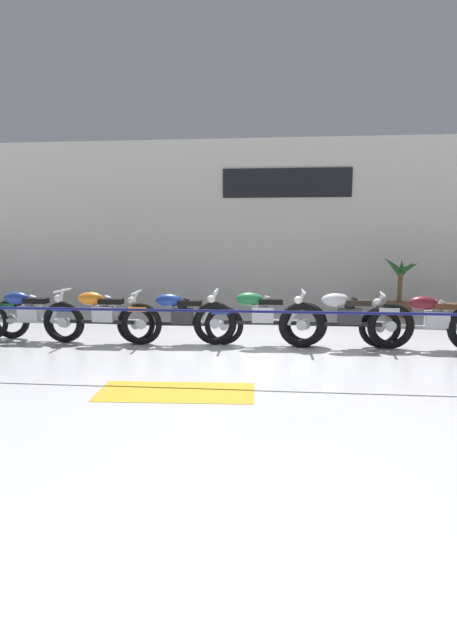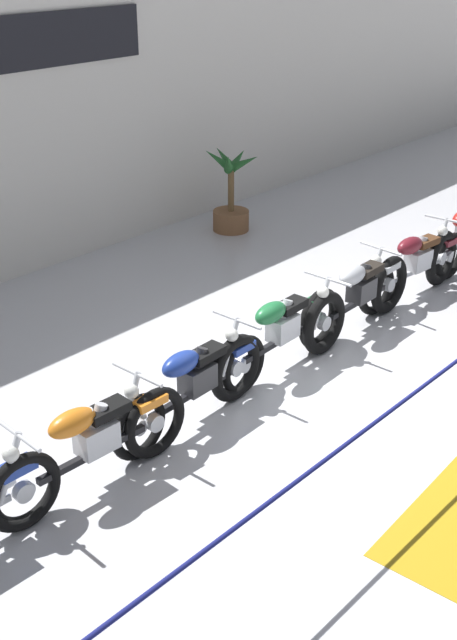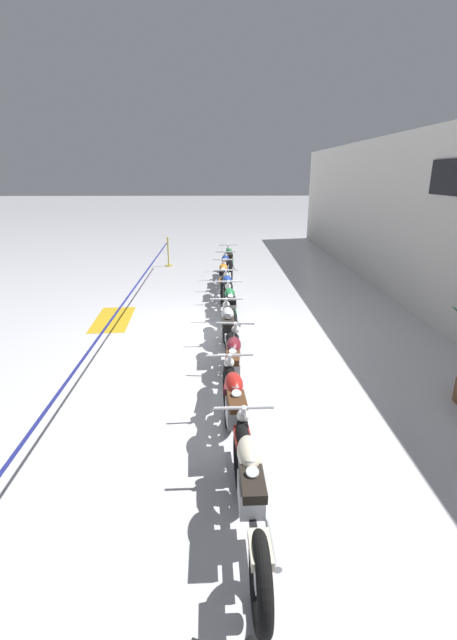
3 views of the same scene
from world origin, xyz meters
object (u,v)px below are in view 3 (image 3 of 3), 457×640
object	(u,v)px
motorcycle_silver_5	(228,334)
motorcycle_red_7	(235,416)
motorcycle_green_4	(230,311)
motorcycle_maroon_6	(233,369)
motorcycle_cream_8	(250,494)
motorcycle_blue_1	(225,270)
motorcycle_blue_3	(228,294)
motorcycle_orange_2	(223,280)
motorcycle_green_0	(229,262)
stanchion_far_left	(143,281)
floor_banner	(113,319)

from	to	relation	value
motorcycle_silver_5	motorcycle_red_7	distance (m)	2.72
motorcycle_green_4	motorcycle_silver_5	size ratio (longest dim) A/B	1.03
motorcycle_maroon_6	motorcycle_cream_8	distance (m)	2.64
motorcycle_blue_1	motorcycle_blue_3	world-z (taller)	motorcycle_blue_1
motorcycle_green_4	motorcycle_blue_3	bearing A→B (deg)	-179.15
motorcycle_green_4	motorcycle_maroon_6	xyz separation A→B (m)	(2.81, -0.04, -0.01)
motorcycle_blue_1	motorcycle_orange_2	xyz separation A→B (m)	(1.37, -0.08, 0.00)
motorcycle_silver_5	motorcycle_green_0	bearing A→B (deg)	178.21
motorcycle_green_4	motorcycle_blue_1	bearing A→B (deg)	-179.65
motorcycle_maroon_6	motorcycle_cream_8	xyz separation A→B (m)	(2.64, 0.06, 0.01)
stanchion_far_left	floor_banner	distance (m)	1.16
motorcycle_cream_8	floor_banner	distance (m)	6.90
motorcycle_red_7	stanchion_far_left	distance (m)	5.95
motorcycle_silver_5	motorcycle_cream_8	distance (m)	4.03
motorcycle_blue_3	floor_banner	size ratio (longest dim) A/B	1.18
motorcycle_blue_3	motorcycle_green_4	bearing A→B (deg)	0.85
motorcycle_maroon_6	motorcycle_green_4	bearing A→B (deg)	179.18
motorcycle_green_0	motorcycle_silver_5	xyz separation A→B (m)	(6.67, -0.21, 0.01)
motorcycle_green_0	motorcycle_blue_1	size ratio (longest dim) A/B	1.09
motorcycle_green_0	stanchion_far_left	size ratio (longest dim) A/B	0.16
motorcycle_green_0	motorcycle_blue_3	distance (m)	3.90
motorcycle_orange_2	motorcycle_green_0	bearing A→B (deg)	174.77
motorcycle_blue_1	motorcycle_maroon_6	size ratio (longest dim) A/B	0.89
motorcycle_maroon_6	stanchion_far_left	distance (m)	4.74
motorcycle_green_0	motorcycle_red_7	bearing A→B (deg)	-1.18
motorcycle_maroon_6	motorcycle_silver_5	bearing A→B (deg)	-178.37
motorcycle_green_0	motorcycle_green_4	xyz separation A→B (m)	(5.26, -0.13, 0.01)
motorcycle_cream_8	floor_banner	xyz separation A→B (m)	(-6.33, -2.71, -0.46)
motorcycle_blue_3	motorcycle_silver_5	bearing A→B (deg)	-1.23
motorcycle_blue_1	motorcycle_blue_3	bearing A→B (deg)	0.10
motorcycle_green_4	motorcycle_red_7	xyz separation A→B (m)	(4.13, -0.06, 0.01)
motorcycle_green_4	motorcycle_silver_5	bearing A→B (deg)	-3.24
motorcycle_blue_1	motorcycle_orange_2	distance (m)	1.38
motorcycle_blue_3	stanchion_far_left	xyz separation A→B (m)	(-0.10, -2.02, 0.31)
motorcycle_red_7	motorcycle_cream_8	xyz separation A→B (m)	(1.31, 0.08, -0.01)
motorcycle_red_7	stanchion_far_left	world-z (taller)	stanchion_far_left
motorcycle_blue_1	floor_banner	distance (m)	4.19
motorcycle_silver_5	motorcycle_green_4	bearing A→B (deg)	176.76
motorcycle_maroon_6	motorcycle_red_7	xyz separation A→B (m)	(1.32, -0.02, 0.02)
motorcycle_maroon_6	floor_banner	bearing A→B (deg)	-144.25
motorcycle_red_7	stanchion_far_left	size ratio (longest dim) A/B	0.16
motorcycle_green_0	stanchion_far_left	bearing A→B (deg)	-29.83
motorcycle_green_0	motorcycle_green_4	distance (m)	5.26
motorcycle_blue_1	floor_banner	world-z (taller)	motorcycle_blue_1
floor_banner	stanchion_far_left	bearing A→B (deg)	129.31
motorcycle_silver_5	motorcycle_red_7	world-z (taller)	motorcycle_red_7
motorcycle_green_0	motorcycle_red_7	xyz separation A→B (m)	(9.39, -0.19, 0.01)
motorcycle_red_7	motorcycle_green_0	bearing A→B (deg)	178.82
motorcycle_blue_1	motorcycle_silver_5	xyz separation A→B (m)	(5.49, -0.05, 0.00)
motorcycle_silver_5	floor_banner	bearing A→B (deg)	-131.25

